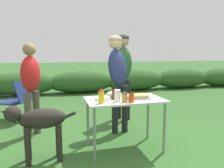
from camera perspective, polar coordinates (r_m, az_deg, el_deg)
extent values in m
plane|color=#336028|center=(3.34, 3.23, -16.43)|extent=(60.00, 60.00, 0.00)
ellipsoid|color=#2D5623|center=(7.74, -22.80, 0.01)|extent=(2.40, 0.90, 0.76)
ellipsoid|color=#2D5623|center=(7.74, -7.96, 0.57)|extent=(2.40, 0.90, 0.76)
ellipsoid|color=#2D5623|center=(8.23, 5.98, 1.05)|extent=(2.40, 0.90, 0.76)
ellipsoid|color=#2D5623|center=(9.15, 17.74, 1.42)|extent=(2.40, 0.90, 0.76)
ellipsoid|color=#2D5623|center=(10.37, 27.05, 1.66)|extent=(2.40, 0.90, 0.76)
cube|color=silver|center=(3.11, 3.34, -4.13)|extent=(1.10, 0.64, 0.02)
cylinder|color=gray|center=(2.84, -4.57, -13.12)|extent=(0.04, 0.04, 0.71)
cylinder|color=gray|center=(3.16, 13.50, -11.10)|extent=(0.04, 0.04, 0.71)
cylinder|color=gray|center=(3.34, -6.33, -9.84)|extent=(0.04, 0.04, 0.71)
cylinder|color=gray|center=(3.62, 9.35, -8.50)|extent=(0.04, 0.04, 0.71)
cube|color=#9E9EA3|center=(3.15, 6.25, -3.58)|extent=(0.35, 0.24, 0.02)
cube|color=tan|center=(3.14, 6.25, -3.08)|extent=(0.31, 0.20, 0.04)
cylinder|color=white|center=(3.03, -2.43, -3.80)|extent=(0.21, 0.21, 0.04)
ellipsoid|color=#ADBC99|center=(3.23, 0.46, -2.62)|extent=(0.23, 0.23, 0.09)
cylinder|color=white|center=(2.91, 1.42, -3.07)|extent=(0.08, 0.08, 0.16)
cylinder|color=#CC4214|center=(2.89, 5.08, -3.59)|extent=(0.07, 0.07, 0.12)
cone|color=black|center=(2.88, 5.10, -2.09)|extent=(0.06, 0.06, 0.03)
cylinder|color=#562314|center=(3.07, 0.71, -2.79)|extent=(0.07, 0.07, 0.13)
cone|color=black|center=(3.06, 0.71, -1.26)|extent=(0.06, 0.06, 0.04)
cylinder|color=#B2893D|center=(2.89, 3.32, -3.67)|extent=(0.07, 0.07, 0.11)
cylinder|color=#4C4C4C|center=(2.88, 3.33, -2.38)|extent=(0.06, 0.06, 0.02)
cylinder|color=yellow|center=(2.82, -2.82, -3.55)|extent=(0.07, 0.07, 0.15)
cone|color=red|center=(2.80, -2.83, -1.57)|extent=(0.06, 0.06, 0.04)
cylinder|color=black|center=(3.79, 0.76, -6.75)|extent=(0.11, 0.11, 0.83)
cylinder|color=black|center=(3.85, 3.36, -6.52)|extent=(0.11, 0.11, 0.83)
ellipsoid|color=navy|center=(3.82, 1.47, 4.38)|extent=(0.36, 0.49, 0.71)
sphere|color=#DBAD89|center=(3.93, 0.87, 10.68)|extent=(0.23, 0.23, 0.23)
ellipsoid|color=tan|center=(3.94, 0.88, 11.59)|extent=(0.24, 0.24, 0.14)
cylinder|color=black|center=(4.63, 1.67, -3.96)|extent=(0.12, 0.12, 0.83)
cylinder|color=black|center=(4.55, 4.01, -4.19)|extent=(0.12, 0.12, 0.83)
ellipsoid|color=#28562D|center=(4.49, 2.90, 5.38)|extent=(0.45, 0.45, 0.67)
sphere|color=tan|center=(4.49, 2.94, 11.15)|extent=(0.23, 0.23, 0.23)
ellipsoid|color=#333338|center=(4.49, 2.95, 11.96)|extent=(0.24, 0.24, 0.14)
cylinder|color=#4C473D|center=(3.87, -21.00, -7.66)|extent=(0.12, 0.12, 0.74)
cylinder|color=#4C473D|center=(4.02, -19.09, -6.98)|extent=(0.12, 0.12, 0.74)
ellipsoid|color=red|center=(3.82, -20.52, 2.43)|extent=(0.43, 0.46, 0.60)
sphere|color=#936B4C|center=(3.81, -20.82, 8.46)|extent=(0.21, 0.21, 0.21)
cylinder|color=#28231E|center=(2.96, -13.57, -14.72)|extent=(0.07, 0.07, 0.50)
cylinder|color=#28231E|center=(3.11, -13.83, -13.54)|extent=(0.07, 0.07, 0.50)
cylinder|color=#28231E|center=(2.96, -21.18, -15.05)|extent=(0.07, 0.07, 0.50)
cylinder|color=#28231E|center=(3.11, -21.02, -13.86)|extent=(0.07, 0.07, 0.50)
ellipsoid|color=#28231E|center=(2.92, -17.66, -8.59)|extent=(0.60, 0.28, 0.26)
sphere|color=#28231E|center=(2.92, -24.51, -7.14)|extent=(0.20, 0.20, 0.20)
cone|color=#28231E|center=(2.93, -26.11, -6.71)|extent=(0.16, 0.11, 0.14)
cylinder|color=#28231E|center=(2.94, -11.16, -8.01)|extent=(0.19, 0.05, 0.10)
cube|color=navy|center=(4.96, -24.63, -4.26)|extent=(0.62, 0.62, 0.03)
cube|color=navy|center=(4.76, -22.09, -1.81)|extent=(0.35, 0.48, 0.44)
cylinder|color=black|center=(4.74, -23.97, -7.23)|extent=(0.02, 0.02, 0.38)
cylinder|color=black|center=(5.05, -21.32, -6.14)|extent=(0.02, 0.02, 0.38)
cylinder|color=black|center=(5.28, -24.97, -5.75)|extent=(0.02, 0.02, 0.38)
cylinder|color=black|center=(4.75, -26.40, -2.75)|extent=(0.38, 0.21, 0.02)
cylinder|color=black|center=(5.11, -23.22, -1.84)|extent=(0.38, 0.21, 0.02)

